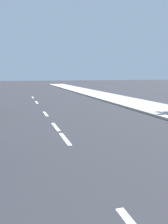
% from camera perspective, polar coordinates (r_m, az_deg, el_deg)
% --- Properties ---
extents(ground_plane, '(160.00, 160.00, 0.00)m').
position_cam_1_polar(ground_plane, '(15.42, -9.68, -0.11)').
color(ground_plane, '#2D2D33').
extents(sidewalk_strip, '(3.60, 80.00, 0.14)m').
position_cam_1_polar(sidewalk_strip, '(19.76, 12.72, 2.04)').
color(sidewalk_strip, '#B2ADA3').
rests_on(sidewalk_strip, ground).
extents(lane_stripe_3, '(0.16, 1.80, 0.01)m').
position_cam_1_polar(lane_stripe_3, '(9.07, -4.70, -6.54)').
color(lane_stripe_3, white).
rests_on(lane_stripe_3, ground).
extents(lane_stripe_4, '(0.16, 1.80, 0.01)m').
position_cam_1_polar(lane_stripe_4, '(11.15, -6.98, -3.60)').
color(lane_stripe_4, white).
rests_on(lane_stripe_4, ground).
extents(lane_stripe_5, '(0.16, 1.80, 0.01)m').
position_cam_1_polar(lane_stripe_5, '(14.85, -9.41, -0.44)').
color(lane_stripe_5, white).
rests_on(lane_stripe_5, ground).
extents(lane_stripe_6, '(0.16, 1.80, 0.01)m').
position_cam_1_polar(lane_stripe_6, '(21.10, -11.55, 2.34)').
color(lane_stripe_6, white).
rests_on(lane_stripe_6, ground).
extents(lane_stripe_7, '(0.16, 1.80, 0.01)m').
position_cam_1_polar(lane_stripe_7, '(25.78, -12.47, 3.53)').
color(lane_stripe_7, white).
rests_on(lane_stripe_7, ground).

